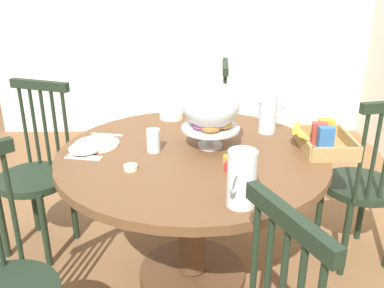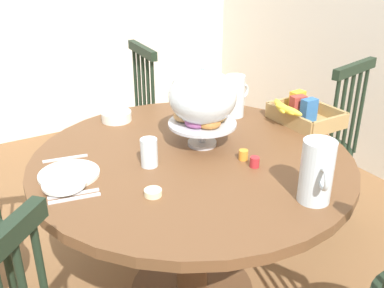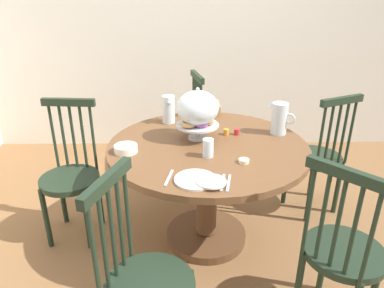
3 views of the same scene
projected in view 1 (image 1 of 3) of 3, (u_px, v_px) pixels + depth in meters
The scene contains 18 objects.
dining_table at pixel (192, 189), 2.08m from camera, with size 1.27×1.27×0.74m.
windsor_chair_near_window at pixel (363, 188), 2.28m from camera, with size 0.41×0.41×0.97m.
windsor_chair_by_cabinet at pixel (204, 137), 2.97m from camera, with size 0.40×0.40×0.97m.
windsor_chair_facing_door at pixel (36, 177), 2.40m from camera, with size 0.43×0.43×0.97m.
pastry_stand_with_dome at pixel (211, 108), 1.99m from camera, with size 0.28×0.28×0.34m.
orange_juice_pitcher at pixel (242, 181), 1.52m from camera, with size 0.18×0.11×0.21m.
milk_pitcher at pixel (268, 116), 2.22m from camera, with size 0.09×0.17×0.20m.
cereal_basket at pixel (322, 140), 2.03m from camera, with size 0.32×0.30×0.12m.
china_plate_large at pixel (97, 144), 2.08m from camera, with size 0.22×0.22×0.01m, color white.
china_plate_small at pixel (85, 148), 2.00m from camera, with size 0.15×0.15×0.01m, color white.
cereal_bowl at pixel (172, 114), 2.45m from camera, with size 0.14×0.14×0.04m, color white.
drinking_glass at pixel (153, 141), 1.99m from camera, with size 0.06×0.06×0.11m, color silver.
butter_dish at pixel (131, 167), 1.82m from camera, with size 0.06×0.06×0.02m, color beige.
jam_jar_strawberry at pixel (228, 167), 1.81m from camera, with size 0.04×0.04×0.04m, color #B7282D.
jam_jar_apricot at pixel (227, 160), 1.87m from camera, with size 0.04×0.04×0.04m, color orange.
table_knife at pixel (85, 156), 1.95m from camera, with size 0.17×0.01×0.01m, color silver.
dinner_fork at pixel (82, 159), 1.93m from camera, with size 0.17×0.01×0.01m, color silver.
soup_spoon at pixel (107, 135), 2.21m from camera, with size 0.17×0.01×0.01m, color silver.
Camera 1 is at (1.69, 0.07, 1.53)m, focal length 39.78 mm.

